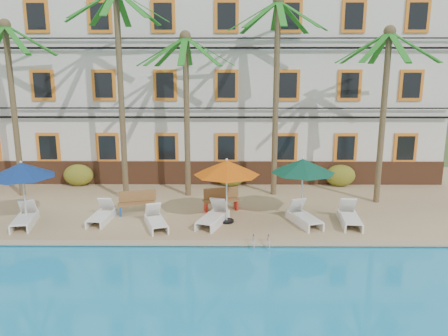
{
  "coord_description": "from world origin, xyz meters",
  "views": [
    {
      "loc": [
        1.53,
        -14.7,
        6.04
      ],
      "look_at": [
        1.41,
        3.0,
        2.0
      ],
      "focal_mm": 35.0,
      "sensor_mm": 36.0,
      "label": 1
    }
  ],
  "objects_px": {
    "palm_d": "(277,72)",
    "lounger_a": "(25,218)",
    "lounger_e": "(304,217)",
    "bench_left": "(136,202)",
    "lounger_c": "(156,220)",
    "pool_ladder": "(261,245)",
    "palm_e": "(385,91)",
    "lounger_b": "(102,215)",
    "palm_c": "(186,92)",
    "lounger_f": "(350,217)",
    "bench_right": "(221,199)",
    "umbrella_green": "(303,166)",
    "lounger_d": "(213,217)",
    "palm_a": "(11,85)",
    "umbrella_blue": "(22,170)",
    "palm_b": "(120,68)",
    "umbrella_red": "(227,168)"
  },
  "relations": [
    {
      "from": "palm_d",
      "to": "lounger_a",
      "type": "xyz_separation_m",
      "value": [
        -9.84,
        -4.27,
        -5.37
      ]
    },
    {
      "from": "lounger_e",
      "to": "bench_left",
      "type": "relative_size",
      "value": 1.26
    },
    {
      "from": "lounger_c",
      "to": "pool_ladder",
      "type": "relative_size",
      "value": 2.49
    },
    {
      "from": "lounger_c",
      "to": "lounger_a",
      "type": "bearing_deg",
      "value": 177.85
    },
    {
      "from": "palm_e",
      "to": "bench_left",
      "type": "bearing_deg",
      "value": -171.0
    },
    {
      "from": "lounger_b",
      "to": "lounger_e",
      "type": "bearing_deg",
      "value": -1.54
    },
    {
      "from": "palm_c",
      "to": "lounger_f",
      "type": "bearing_deg",
      "value": -30.95
    },
    {
      "from": "bench_right",
      "to": "lounger_b",
      "type": "bearing_deg",
      "value": -162.17
    },
    {
      "from": "lounger_a",
      "to": "bench_right",
      "type": "distance_m",
      "value": 7.62
    },
    {
      "from": "umbrella_green",
      "to": "pool_ladder",
      "type": "bearing_deg",
      "value": -123.39
    },
    {
      "from": "lounger_c",
      "to": "lounger_e",
      "type": "xyz_separation_m",
      "value": [
        5.58,
        0.41,
        0.02
      ]
    },
    {
      "from": "lounger_d",
      "to": "bench_right",
      "type": "distance_m",
      "value": 1.76
    },
    {
      "from": "palm_d",
      "to": "lounger_e",
      "type": "bearing_deg",
      "value": -79.77
    },
    {
      "from": "palm_a",
      "to": "pool_ladder",
      "type": "relative_size",
      "value": 10.61
    },
    {
      "from": "umbrella_blue",
      "to": "palm_c",
      "type": "bearing_deg",
      "value": 33.52
    },
    {
      "from": "palm_d",
      "to": "palm_b",
      "type": "bearing_deg",
      "value": -172.52
    },
    {
      "from": "umbrella_blue",
      "to": "palm_b",
      "type": "bearing_deg",
      "value": 45.74
    },
    {
      "from": "bench_left",
      "to": "palm_d",
      "type": "bearing_deg",
      "value": 25.77
    },
    {
      "from": "palm_d",
      "to": "palm_e",
      "type": "xyz_separation_m",
      "value": [
        4.45,
        -1.21,
        -0.79
      ]
    },
    {
      "from": "palm_a",
      "to": "palm_d",
      "type": "height_order",
      "value": "palm_d"
    },
    {
      "from": "palm_c",
      "to": "bench_right",
      "type": "distance_m",
      "value": 5.08
    },
    {
      "from": "palm_d",
      "to": "pool_ladder",
      "type": "bearing_deg",
      "value": -99.68
    },
    {
      "from": "umbrella_blue",
      "to": "lounger_b",
      "type": "xyz_separation_m",
      "value": [
        2.81,
        0.22,
        -1.82
      ]
    },
    {
      "from": "palm_c",
      "to": "bench_left",
      "type": "distance_m",
      "value": 5.41
    },
    {
      "from": "palm_c",
      "to": "lounger_e",
      "type": "xyz_separation_m",
      "value": [
        4.75,
        -3.86,
        -4.51
      ]
    },
    {
      "from": "umbrella_red",
      "to": "lounger_f",
      "type": "xyz_separation_m",
      "value": [
        4.68,
        -0.22,
        -1.85
      ]
    },
    {
      "from": "lounger_d",
      "to": "lounger_c",
      "type": "bearing_deg",
      "value": -170.35
    },
    {
      "from": "palm_c",
      "to": "lounger_d",
      "type": "bearing_deg",
      "value": -71.6
    },
    {
      "from": "palm_a",
      "to": "umbrella_green",
      "type": "bearing_deg",
      "value": -14.36
    },
    {
      "from": "lounger_d",
      "to": "lounger_e",
      "type": "xyz_separation_m",
      "value": [
        3.45,
        0.05,
        -0.01
      ]
    },
    {
      "from": "palm_e",
      "to": "bench_right",
      "type": "bearing_deg",
      "value": -170.49
    },
    {
      "from": "bench_left",
      "to": "bench_right",
      "type": "relative_size",
      "value": 1.0
    },
    {
      "from": "palm_c",
      "to": "lounger_f",
      "type": "xyz_separation_m",
      "value": [
        6.49,
        -3.89,
        -4.5
      ]
    },
    {
      "from": "umbrella_red",
      "to": "bench_right",
      "type": "bearing_deg",
      "value": 99.76
    },
    {
      "from": "palm_a",
      "to": "bench_right",
      "type": "xyz_separation_m",
      "value": [
        9.32,
        -2.12,
        -4.6
      ]
    },
    {
      "from": "umbrella_red",
      "to": "pool_ladder",
      "type": "xyz_separation_m",
      "value": [
        1.16,
        -2.29,
        -2.14
      ]
    },
    {
      "from": "palm_c",
      "to": "umbrella_green",
      "type": "height_order",
      "value": "palm_c"
    },
    {
      "from": "palm_b",
      "to": "lounger_b",
      "type": "bearing_deg",
      "value": -95.53
    },
    {
      "from": "palm_a",
      "to": "pool_ladder",
      "type": "height_order",
      "value": "palm_a"
    },
    {
      "from": "lounger_c",
      "to": "lounger_f",
      "type": "relative_size",
      "value": 0.95
    },
    {
      "from": "palm_e",
      "to": "lounger_f",
      "type": "height_order",
      "value": "palm_e"
    },
    {
      "from": "palm_e",
      "to": "lounger_c",
      "type": "xyz_separation_m",
      "value": [
        -9.3,
        -3.25,
        -4.59
      ]
    },
    {
      "from": "palm_d",
      "to": "bench_left",
      "type": "relative_size",
      "value": 5.67
    },
    {
      "from": "palm_d",
      "to": "lounger_b",
      "type": "height_order",
      "value": "palm_d"
    },
    {
      "from": "palm_b",
      "to": "lounger_b",
      "type": "relative_size",
      "value": 5.12
    },
    {
      "from": "palm_b",
      "to": "lounger_a",
      "type": "distance_m",
      "value": 7.17
    },
    {
      "from": "lounger_f",
      "to": "bench_left",
      "type": "height_order",
      "value": "bench_left"
    },
    {
      "from": "palm_c",
      "to": "umbrella_green",
      "type": "xyz_separation_m",
      "value": [
        4.75,
        -3.26,
        -2.68
      ]
    },
    {
      "from": "palm_a",
      "to": "palm_e",
      "type": "distance_m",
      "value": 16.27
    },
    {
      "from": "palm_c",
      "to": "umbrella_blue",
      "type": "xyz_separation_m",
      "value": [
        -5.85,
        -3.87,
        -2.7
      ]
    }
  ]
}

